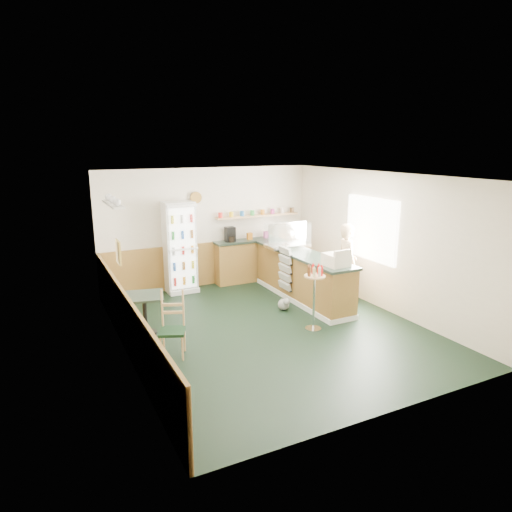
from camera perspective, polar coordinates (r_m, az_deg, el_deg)
ground at (r=8.29m, az=1.71°, el=-8.96°), size 6.00×6.00×0.00m
room_envelope at (r=8.37m, az=-1.95°, el=2.20°), size 5.04×6.02×2.72m
service_counter at (r=9.65m, az=5.80°, el=-2.79°), size 0.68×3.01×1.01m
back_counter at (r=11.00m, az=0.31°, el=-0.16°), size 2.24×0.42×1.69m
drinks_fridge at (r=10.13m, az=-9.48°, el=1.06°), size 0.66×0.54×2.01m
display_case at (r=9.98m, az=3.97°, el=2.63°), size 0.94×0.49×0.53m
cash_register at (r=8.56m, az=9.99°, el=-0.47°), size 0.41×0.43×0.23m
shopkeeper at (r=9.48m, az=11.31°, el=-0.95°), size 0.54×0.65×1.67m
condiment_stand at (r=8.03m, az=7.31°, el=-4.02°), size 0.37×0.37×1.16m
newspaper_rack at (r=9.50m, az=3.66°, el=-1.60°), size 0.09×0.46×0.92m
cafe_table at (r=8.07m, az=-13.76°, el=-6.18°), size 0.78×0.78×0.71m
cafe_chair at (r=7.24m, az=-10.64°, el=-8.10°), size 0.50×0.51×1.03m
dog_doorstop at (r=9.09m, az=3.53°, el=-6.00°), size 0.23×0.29×0.27m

